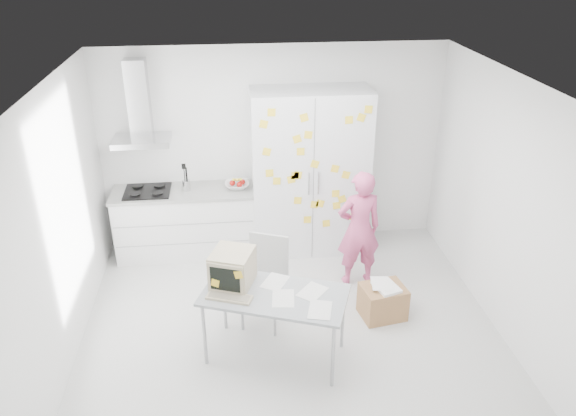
{
  "coord_description": "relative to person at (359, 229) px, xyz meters",
  "views": [
    {
      "loc": [
        -0.57,
        -5.01,
        3.93
      ],
      "look_at": [
        0.06,
        0.7,
        1.09
      ],
      "focal_mm": 35.0,
      "sensor_mm": 36.0,
      "label": 1
    }
  ],
  "objects": [
    {
      "name": "walls",
      "position": [
        -0.92,
        -0.03,
        0.61
      ],
      "size": [
        4.52,
        4.01,
        2.7
      ],
      "color": "white",
      "rests_on": "ground"
    },
    {
      "name": "desk",
      "position": [
        -1.38,
        -1.11,
        0.11
      ],
      "size": [
        1.56,
        1.15,
        1.12
      ],
      "rotation": [
        0.0,
        0.0,
        -0.36
      ],
      "color": "gray",
      "rests_on": "ground"
    },
    {
      "name": "ceiling",
      "position": [
        -0.92,
        -0.75,
        1.96
      ],
      "size": [
        4.5,
        4.0,
        0.02
      ],
      "primitive_type": "cube",
      "color": "white",
      "rests_on": "walls"
    },
    {
      "name": "cardboard_box",
      "position": [
        0.14,
        -0.72,
        -0.54
      ],
      "size": [
        0.53,
        0.46,
        0.42
      ],
      "rotation": [
        0.0,
        0.0,
        0.17
      ],
      "color": "#A07245",
      "rests_on": "ground"
    },
    {
      "name": "floor",
      "position": [
        -0.92,
        -0.75,
        -0.75
      ],
      "size": [
        4.5,
        4.0,
        0.02
      ],
      "primitive_type": "cube",
      "color": "silver",
      "rests_on": "ground"
    },
    {
      "name": "counter_run",
      "position": [
        -2.11,
        0.95,
        -0.27
      ],
      "size": [
        1.84,
        0.63,
        1.28
      ],
      "color": "white",
      "rests_on": "ground"
    },
    {
      "name": "tall_cabinet",
      "position": [
        -0.47,
        0.92,
        0.36
      ],
      "size": [
        1.5,
        0.68,
        2.2
      ],
      "color": "silver",
      "rests_on": "ground"
    },
    {
      "name": "person",
      "position": [
        0.0,
        0.0,
        0.0
      ],
      "size": [
        0.57,
        0.41,
        1.48
      ],
      "primitive_type": "imported",
      "rotation": [
        0.0,
        0.0,
        3.24
      ],
      "color": "#CA4E7F",
      "rests_on": "ground"
    },
    {
      "name": "chair",
      "position": [
        -1.17,
        -0.62,
        -0.17
      ],
      "size": [
        0.6,
        0.6,
        1.01
      ],
      "rotation": [
        0.0,
        0.0,
        -0.4
      ],
      "color": "#A2A2A0",
      "rests_on": "ground"
    },
    {
      "name": "range_hood",
      "position": [
        -2.57,
        1.09,
        1.22
      ],
      "size": [
        0.7,
        0.48,
        1.01
      ],
      "color": "silver",
      "rests_on": "walls"
    }
  ]
}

